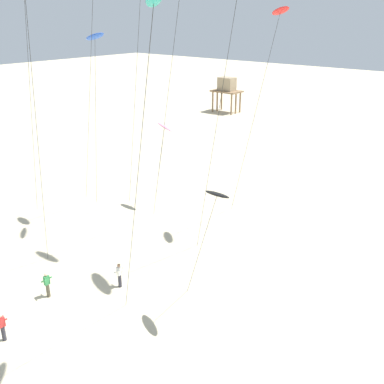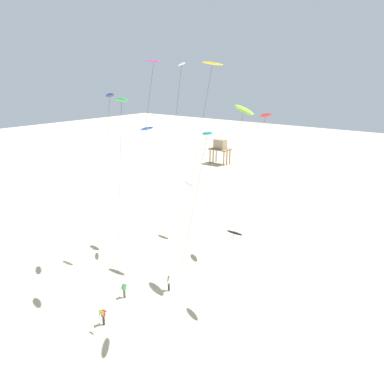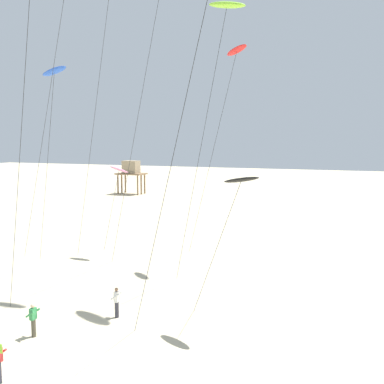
{
  "view_description": "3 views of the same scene",
  "coord_description": "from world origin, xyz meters",
  "px_view_note": "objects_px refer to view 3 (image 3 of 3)",
  "views": [
    {
      "loc": [
        18.24,
        -11.03,
        16.19
      ],
      "look_at": [
        0.49,
        10.43,
        5.01
      ],
      "focal_mm": 41.92,
      "sensor_mm": 36.0,
      "label": 1
    },
    {
      "loc": [
        20.36,
        -18.53,
        20.4
      ],
      "look_at": [
        0.08,
        7.45,
        9.76
      ],
      "focal_mm": 33.91,
      "sensor_mm": 36.0,
      "label": 2
    },
    {
      "loc": [
        11.4,
        -14.88,
        9.61
      ],
      "look_at": [
        0.96,
        11.7,
        6.17
      ],
      "focal_mm": 40.57,
      "sensor_mm": 36.0,
      "label": 3
    }
  ],
  "objects_px": {
    "kite_black": "(241,181)",
    "stilt_house": "(131,170)",
    "kite_flyer_middle": "(33,319)",
    "kite_blue": "(54,74)",
    "kite_pink": "(119,170)",
    "kite_red": "(236,54)",
    "kite_flyer_furthest": "(117,302)",
    "kite_lime": "(226,7)"
  },
  "relations": [
    {
      "from": "kite_red",
      "to": "kite_black",
      "type": "height_order",
      "value": "kite_red"
    },
    {
      "from": "kite_red",
      "to": "kite_flyer_furthest",
      "type": "bearing_deg",
      "value": -102.61
    },
    {
      "from": "kite_lime",
      "to": "kite_flyer_middle",
      "type": "relative_size",
      "value": 10.75
    },
    {
      "from": "kite_pink",
      "to": "stilt_house",
      "type": "distance_m",
      "value": 41.63
    },
    {
      "from": "kite_flyer_furthest",
      "to": "kite_black",
      "type": "bearing_deg",
      "value": 11.1
    },
    {
      "from": "kite_lime",
      "to": "kite_flyer_middle",
      "type": "height_order",
      "value": "kite_lime"
    },
    {
      "from": "kite_red",
      "to": "kite_flyer_middle",
      "type": "distance_m",
      "value": 22.97
    },
    {
      "from": "kite_pink",
      "to": "kite_blue",
      "type": "bearing_deg",
      "value": -115.19
    },
    {
      "from": "kite_lime",
      "to": "kite_black",
      "type": "relative_size",
      "value": 2.25
    },
    {
      "from": "kite_blue",
      "to": "stilt_house",
      "type": "distance_m",
      "value": 46.08
    },
    {
      "from": "stilt_house",
      "to": "kite_flyer_furthest",
      "type": "bearing_deg",
      "value": -61.48
    },
    {
      "from": "kite_blue",
      "to": "kite_flyer_middle",
      "type": "height_order",
      "value": "kite_blue"
    },
    {
      "from": "kite_pink",
      "to": "kite_black",
      "type": "bearing_deg",
      "value": -38.01
    },
    {
      "from": "kite_blue",
      "to": "kite_flyer_middle",
      "type": "bearing_deg",
      "value": -57.96
    },
    {
      "from": "kite_red",
      "to": "kite_flyer_furthest",
      "type": "height_order",
      "value": "kite_red"
    },
    {
      "from": "stilt_house",
      "to": "kite_black",
      "type": "bearing_deg",
      "value": -55.14
    },
    {
      "from": "kite_red",
      "to": "kite_blue",
      "type": "distance_m",
      "value": 13.46
    },
    {
      "from": "kite_flyer_middle",
      "to": "stilt_house",
      "type": "xyz_separation_m",
      "value": [
        -23.62,
        51.71,
        3.38
      ]
    },
    {
      "from": "kite_lime",
      "to": "kite_blue",
      "type": "bearing_deg",
      "value": 176.31
    },
    {
      "from": "kite_flyer_furthest",
      "to": "stilt_house",
      "type": "bearing_deg",
      "value": 118.52
    },
    {
      "from": "kite_pink",
      "to": "kite_blue",
      "type": "xyz_separation_m",
      "value": [
        -2.3,
        -4.88,
        7.27
      ]
    },
    {
      "from": "kite_black",
      "to": "stilt_house",
      "type": "distance_m",
      "value": 57.27
    },
    {
      "from": "kite_black",
      "to": "kite_flyer_middle",
      "type": "xyz_separation_m",
      "value": [
        -9.07,
        -4.79,
        -6.66
      ]
    },
    {
      "from": "kite_pink",
      "to": "kite_flyer_middle",
      "type": "height_order",
      "value": "kite_pink"
    },
    {
      "from": "kite_blue",
      "to": "stilt_house",
      "type": "xyz_separation_m",
      "value": [
        -17.24,
        41.52,
        -10.09
      ]
    },
    {
      "from": "kite_flyer_furthest",
      "to": "kite_red",
      "type": "bearing_deg",
      "value": 77.39
    },
    {
      "from": "kite_red",
      "to": "kite_blue",
      "type": "xyz_separation_m",
      "value": [
        -11.83,
        -6.21,
        -1.66
      ]
    },
    {
      "from": "kite_pink",
      "to": "kite_flyer_middle",
      "type": "bearing_deg",
      "value": -74.86
    },
    {
      "from": "kite_pink",
      "to": "kite_lime",
      "type": "relative_size",
      "value": 0.42
    },
    {
      "from": "kite_pink",
      "to": "kite_flyer_furthest",
      "type": "xyz_separation_m",
      "value": [
        6.65,
        -11.55,
        -6.21
      ]
    },
    {
      "from": "kite_red",
      "to": "kite_black",
      "type": "bearing_deg",
      "value": -72.71
    },
    {
      "from": "kite_blue",
      "to": "kite_flyer_furthest",
      "type": "height_order",
      "value": "kite_blue"
    },
    {
      "from": "kite_pink",
      "to": "kite_blue",
      "type": "relative_size",
      "value": 0.5
    },
    {
      "from": "kite_blue",
      "to": "kite_flyer_furthest",
      "type": "relative_size",
      "value": 8.99
    },
    {
      "from": "kite_lime",
      "to": "kite_flyer_furthest",
      "type": "height_order",
      "value": "kite_lime"
    },
    {
      "from": "kite_flyer_middle",
      "to": "kite_flyer_furthest",
      "type": "height_order",
      "value": "same"
    },
    {
      "from": "kite_pink",
      "to": "kite_flyer_middle",
      "type": "xyz_separation_m",
      "value": [
        4.08,
        -15.06,
        -6.21
      ]
    },
    {
      "from": "kite_blue",
      "to": "kite_flyer_middle",
      "type": "xyz_separation_m",
      "value": [
        6.37,
        -10.18,
        -13.48
      ]
    },
    {
      "from": "kite_red",
      "to": "kite_blue",
      "type": "bearing_deg",
      "value": -152.31
    },
    {
      "from": "kite_red",
      "to": "kite_pink",
      "type": "relative_size",
      "value": 2.21
    },
    {
      "from": "kite_blue",
      "to": "stilt_house",
      "type": "relative_size",
      "value": 2.52
    },
    {
      "from": "kite_blue",
      "to": "kite_flyer_furthest",
      "type": "bearing_deg",
      "value": -36.69
    }
  ]
}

